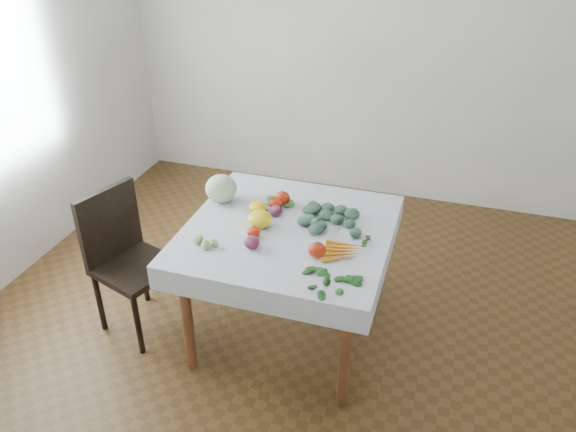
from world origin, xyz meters
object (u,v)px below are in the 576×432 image
(table, at_px, (288,244))
(cabbage, at_px, (221,188))
(heirloom_back, at_px, (258,207))
(chair, at_px, (125,252))
(carrot_bunch, at_px, (343,251))

(table, bearing_deg, cabbage, 159.79)
(heirloom_back, bearing_deg, table, -26.12)
(chair, bearing_deg, heirloom_back, 21.41)
(table, height_order, cabbage, cabbage)
(chair, height_order, cabbage, cabbage)
(table, relative_size, chair, 1.11)
(table, xyz_separation_m, cabbage, (-0.47, 0.17, 0.19))
(cabbage, bearing_deg, table, -20.21)
(heirloom_back, height_order, carrot_bunch, heirloom_back)
(table, distance_m, carrot_bunch, 0.39)
(heirloom_back, distance_m, carrot_bunch, 0.62)
(table, bearing_deg, chair, -169.21)
(chair, relative_size, cabbage, 4.83)
(heirloom_back, bearing_deg, carrot_bunch, -24.55)
(cabbage, xyz_separation_m, carrot_bunch, (0.82, -0.32, -0.07))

